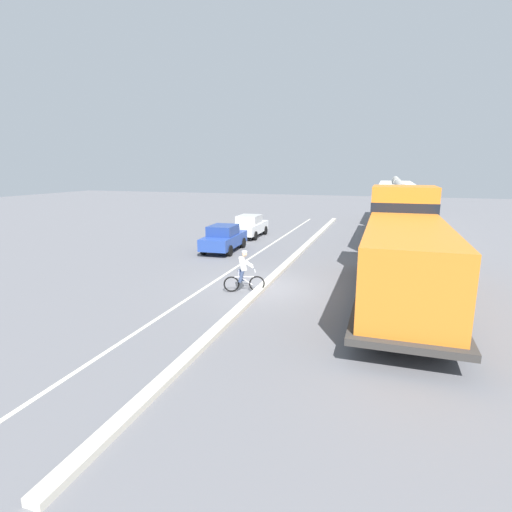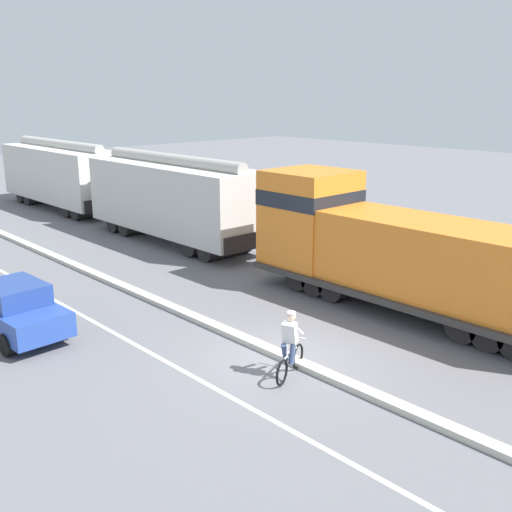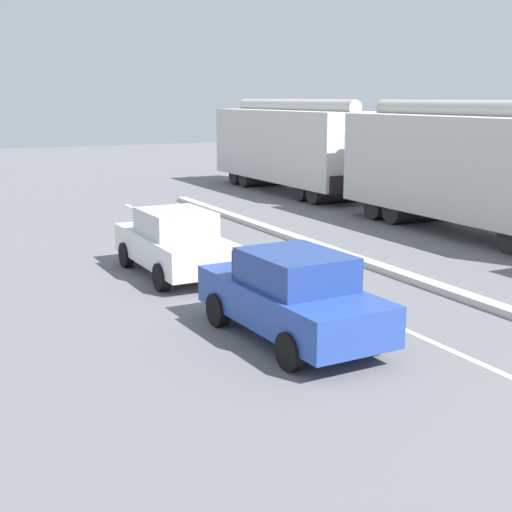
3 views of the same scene
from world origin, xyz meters
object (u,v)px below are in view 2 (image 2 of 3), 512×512
Objects in this scene: locomotive at (390,254)px; hopper_car_lead at (173,199)px; parked_car_blue at (14,309)px; cyclist at (290,347)px; hopper_car_middle at (61,175)px.

locomotive is 1.10× the size of hopper_car_lead.
parked_car_blue is 8.38m from cyclist.
hopper_car_lead is at bearing -90.00° from hopper_car_middle.
hopper_car_lead is 2.48× the size of parked_car_blue.
hopper_car_lead is 1.00× the size of hopper_car_middle.
hopper_car_lead is 14.91m from cyclist.
parked_car_blue is at bearing 149.15° from locomotive.
locomotive is at bearing 12.52° from cyclist.
hopper_car_middle reaches higher than cyclist.
hopper_car_middle is 20.44m from parked_car_blue.
cyclist is at bearing -114.45° from hopper_car_lead.
cyclist is at bearing -167.48° from locomotive.
hopper_car_lead is at bearing 90.00° from locomotive.
cyclist reaches higher than parked_car_blue.
cyclist is (-6.15, -13.52, -1.26)m from hopper_car_lead.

